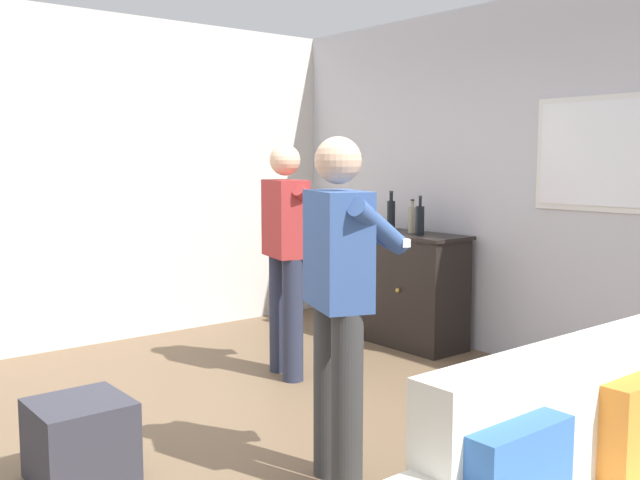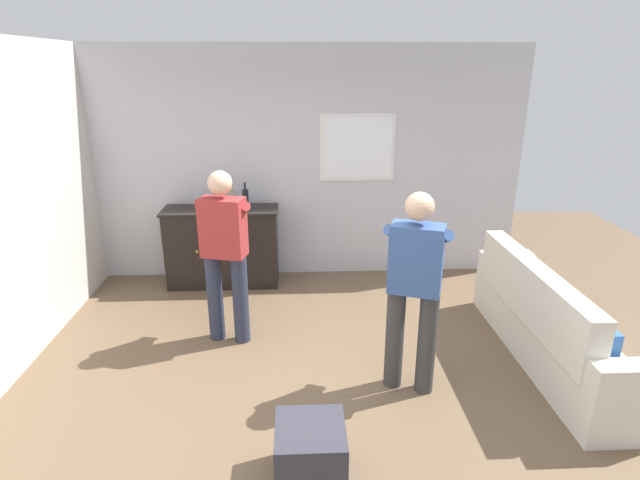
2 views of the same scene
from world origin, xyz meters
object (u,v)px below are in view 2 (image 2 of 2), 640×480
(sideboard_cabinet, at_px, (223,247))
(person_standing_right, at_px, (415,284))
(person_standing_left, at_px, (225,249))
(couch, at_px, (545,324))
(bottle_liquor_amber, at_px, (233,198))
(bottle_spirits_clear, at_px, (217,198))
(bottle_wine_green, at_px, (246,199))
(ottoman, at_px, (310,453))

(sideboard_cabinet, bearing_deg, person_standing_right, -50.30)
(person_standing_right, bearing_deg, person_standing_left, 151.65)
(couch, height_order, sideboard_cabinet, sideboard_cabinet)
(sideboard_cabinet, height_order, person_standing_left, person_standing_left)
(bottle_liquor_amber, relative_size, bottle_spirits_clear, 0.81)
(couch, distance_m, person_standing_right, 1.47)
(couch, distance_m, bottle_wine_green, 3.42)
(sideboard_cabinet, height_order, ottoman, sideboard_cabinet)
(person_standing_left, bearing_deg, ottoman, -67.83)
(bottle_wine_green, bearing_deg, couch, -32.76)
(bottle_spirits_clear, bearing_deg, couch, -29.80)
(sideboard_cabinet, relative_size, ottoman, 3.02)
(sideboard_cabinet, relative_size, person_standing_right, 0.81)
(bottle_wine_green, height_order, bottle_liquor_amber, bottle_wine_green)
(ottoman, height_order, person_standing_left, person_standing_left)
(bottle_wine_green, xyz_separation_m, bottle_liquor_amber, (-0.16, 0.07, -0.01))
(person_standing_left, bearing_deg, sideboard_cabinet, 99.80)
(sideboard_cabinet, distance_m, bottle_wine_green, 0.68)
(bottle_spirits_clear, height_order, person_standing_left, person_standing_left)
(sideboard_cabinet, relative_size, bottle_spirits_clear, 3.84)
(ottoman, distance_m, person_standing_left, 2.09)
(person_standing_left, bearing_deg, bottle_liquor_amber, 93.41)
(sideboard_cabinet, distance_m, bottle_liquor_amber, 0.61)
(bottle_spirits_clear, bearing_deg, sideboard_cabinet, 68.57)
(bottle_wine_green, xyz_separation_m, person_standing_left, (-0.08, -1.30, -0.14))
(sideboard_cabinet, relative_size, bottle_liquor_amber, 4.75)
(person_standing_right, bearing_deg, bottle_spirits_clear, 130.52)
(bottle_wine_green, bearing_deg, ottoman, -78.03)
(couch, xyz_separation_m, bottle_wine_green, (-2.81, 1.81, 0.73))
(bottle_spirits_clear, bearing_deg, person_standing_left, -79.15)
(sideboard_cabinet, distance_m, ottoman, 3.30)
(bottle_wine_green, xyz_separation_m, person_standing_right, (1.51, -2.16, -0.14))
(sideboard_cabinet, xyz_separation_m, bottle_spirits_clear, (-0.02, -0.04, 0.62))
(ottoman, bearing_deg, sideboard_cabinet, 107.12)
(bottle_spirits_clear, height_order, ottoman, bottle_spirits_clear)
(bottle_liquor_amber, bearing_deg, couch, -32.38)
(bottle_liquor_amber, bearing_deg, bottle_wine_green, -25.12)
(bottle_spirits_clear, bearing_deg, bottle_wine_green, 2.22)
(bottle_wine_green, relative_size, bottle_spirits_clear, 0.92)
(person_standing_left, bearing_deg, person_standing_right, -28.35)
(couch, height_order, person_standing_right, person_standing_right)
(ottoman, distance_m, person_standing_right, 1.47)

